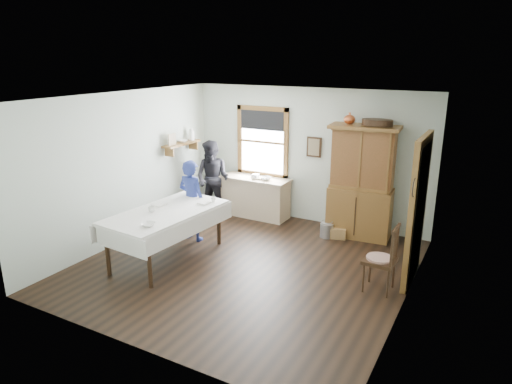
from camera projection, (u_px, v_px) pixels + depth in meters
room at (245, 186)px, 7.05m from camera, size 5.01×5.01×2.70m
window at (263, 138)px, 9.50m from camera, size 1.18×0.07×1.48m
doorway at (419, 207)px, 6.70m from camera, size 0.09×1.14×2.22m
wall_shelf at (183, 142)px, 9.37m from camera, size 0.24×1.00×0.44m
framed_picture at (314, 147)px, 8.99m from camera, size 0.30×0.04×0.40m
rug_beater at (415, 178)px, 6.08m from camera, size 0.01×0.27×0.27m
work_counter at (255, 197)px, 9.62m from camera, size 1.48×0.58×0.84m
china_hutch at (361, 182)px, 8.36m from camera, size 1.28×0.69×2.10m
dining_table at (167, 235)px, 7.60m from camera, size 1.29×2.20×0.84m
spindle_chair at (380, 258)px, 6.54m from camera, size 0.50×0.50×1.02m
pail at (327, 230)px, 8.57m from camera, size 0.32×0.32×0.27m
wicker_basket at (337, 232)px, 8.56m from camera, size 0.39×0.31×0.20m
woman_blue at (192, 203)px, 8.31m from camera, size 0.53×0.37×1.40m
figure_dark at (213, 181)px, 9.59m from camera, size 0.75×0.60×1.49m
table_cup_a at (152, 209)px, 7.41m from camera, size 0.12×0.12×0.09m
table_cup_b at (213, 200)px, 7.92m from camera, size 0.11×0.11×0.09m
table_bowl at (148, 224)px, 6.81m from camera, size 0.27×0.27×0.06m
counter_book at (252, 178)px, 9.42m from camera, size 0.28×0.28×0.02m
counter_bowl at (266, 179)px, 9.30m from camera, size 0.25×0.25×0.07m
shelf_bowl at (183, 141)px, 9.37m from camera, size 0.22×0.22×0.05m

